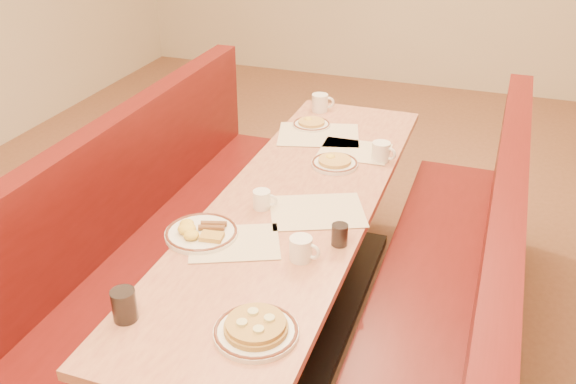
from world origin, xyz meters
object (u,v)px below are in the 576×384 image
(eggs_plate, at_px, (200,232))
(coffee_mug_b, at_px, (262,199))
(coffee_mug_d, at_px, (321,102))
(pancake_plate, at_px, (256,329))
(coffee_mug_a, at_px, (302,249))
(soda_tumbler_near, at_px, (124,305))
(soda_tumbler_mid, at_px, (340,235))
(booth_right, at_px, (450,303))
(diner_table, at_px, (295,269))
(booth_left, at_px, (161,244))
(coffee_mug_c, at_px, (382,151))

(eggs_plate, height_order, coffee_mug_b, coffee_mug_b)
(coffee_mug_b, relative_size, coffee_mug_d, 0.82)
(pancake_plate, distance_m, coffee_mug_a, 0.46)
(eggs_plate, height_order, coffee_mug_d, coffee_mug_d)
(eggs_plate, relative_size, soda_tumbler_near, 2.59)
(soda_tumbler_near, distance_m, soda_tumbler_mid, 0.88)
(pancake_plate, bearing_deg, booth_right, 57.56)
(eggs_plate, xyz_separation_m, soda_tumbler_mid, (0.55, 0.13, 0.03))
(diner_table, relative_size, booth_left, 1.00)
(booth_left, height_order, coffee_mug_c, booth_left)
(booth_left, bearing_deg, coffee_mug_d, 64.98)
(diner_table, distance_m, booth_right, 0.73)
(eggs_plate, xyz_separation_m, coffee_mug_a, (0.44, -0.02, 0.03))
(pancake_plate, bearing_deg, coffee_mug_a, 89.40)
(booth_right, xyz_separation_m, eggs_plate, (-1.01, -0.41, 0.41))
(coffee_mug_b, height_order, soda_tumbler_mid, soda_tumbler_mid)
(coffee_mug_c, xyz_separation_m, soda_tumbler_near, (-0.55, -1.51, 0.01))
(eggs_plate, xyz_separation_m, coffee_mug_d, (0.06, 1.51, 0.04))
(booth_right, height_order, soda_tumbler_near, booth_right)
(soda_tumbler_near, bearing_deg, soda_tumbler_mid, 50.70)
(coffee_mug_b, bearing_deg, coffee_mug_a, -55.16)
(booth_right, distance_m, soda_tumbler_near, 1.47)
(booth_left, bearing_deg, eggs_plate, -41.81)
(eggs_plate, xyz_separation_m, coffee_mug_c, (0.55, 0.95, 0.03))
(booth_right, relative_size, pancake_plate, 8.85)
(diner_table, xyz_separation_m, coffee_mug_b, (-0.12, -0.11, 0.42))
(soda_tumbler_mid, bearing_deg, coffee_mug_b, 156.52)
(coffee_mug_d, bearing_deg, diner_table, -99.72)
(coffee_mug_d, xyz_separation_m, soda_tumbler_mid, (0.50, -1.38, -0.01))
(diner_table, xyz_separation_m, soda_tumbler_near, (-0.28, -0.97, 0.43))
(booth_left, bearing_deg, booth_right, 0.00)
(pancake_plate, relative_size, coffee_mug_d, 2.11)
(coffee_mug_a, xyz_separation_m, soda_tumbler_near, (-0.45, -0.53, 0.01))
(coffee_mug_b, height_order, coffee_mug_c, coffee_mug_c)
(coffee_mug_b, distance_m, soda_tumbler_mid, 0.43)
(booth_right, xyz_separation_m, soda_tumbler_mid, (-0.45, -0.28, 0.43))
(booth_left, bearing_deg, coffee_mug_c, 28.26)
(diner_table, xyz_separation_m, booth_right, (0.73, 0.00, -0.01))
(coffee_mug_a, height_order, soda_tumbler_mid, coffee_mug_a)
(diner_table, distance_m, soda_tumbler_near, 1.09)
(coffee_mug_a, bearing_deg, pancake_plate, -84.28)
(pancake_plate, relative_size, soda_tumbler_near, 2.43)
(booth_left, distance_m, pancake_plate, 1.33)
(coffee_mug_a, bearing_deg, soda_tumbler_mid, 60.03)
(diner_table, distance_m, coffee_mug_b, 0.45)
(booth_right, xyz_separation_m, coffee_mug_a, (-0.56, -0.43, 0.44))
(booth_left, xyz_separation_m, soda_tumbler_near, (0.45, -0.97, 0.45))
(booth_left, relative_size, soda_tumbler_near, 21.51)
(booth_left, bearing_deg, coffee_mug_a, -25.53)
(pancake_plate, distance_m, coffee_mug_c, 1.44)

